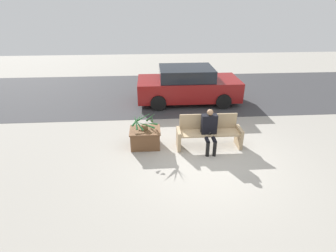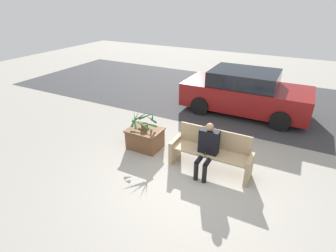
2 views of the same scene
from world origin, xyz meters
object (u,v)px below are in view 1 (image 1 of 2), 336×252
at_px(parked_car, 188,85).
at_px(bench, 209,132).
at_px(potted_plant, 144,122).
at_px(planter_box, 145,137).
at_px(person_seated, 209,128).

bearing_deg(parked_car, bench, -88.20).
relative_size(bench, parked_car, 0.45).
bearing_deg(potted_plant, bench, -2.79).
bearing_deg(potted_plant, planter_box, 47.66).
relative_size(bench, potted_plant, 2.45).
bearing_deg(planter_box, potted_plant, -132.34).
bearing_deg(planter_box, parked_car, 64.39).
height_order(bench, potted_plant, potted_plant).
distance_m(bench, parked_car, 3.73).
xyz_separation_m(person_seated, potted_plant, (-1.82, 0.28, 0.10)).
height_order(planter_box, parked_car, parked_car).
distance_m(planter_box, parked_car, 4.03).
relative_size(planter_box, parked_car, 0.21).
xyz_separation_m(person_seated, planter_box, (-1.81, 0.29, -0.39)).
bearing_deg(planter_box, bench, -3.09).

